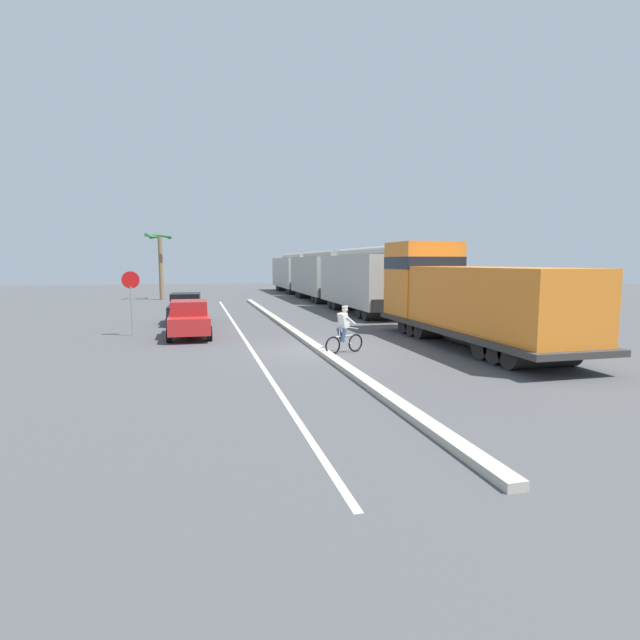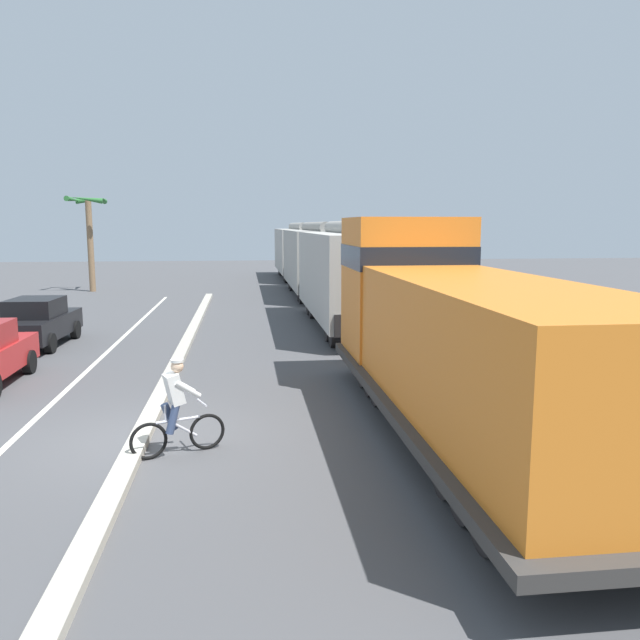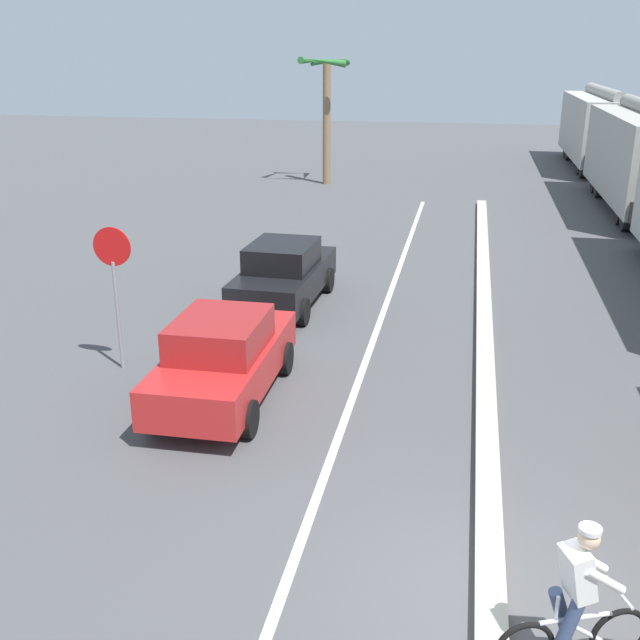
# 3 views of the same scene
# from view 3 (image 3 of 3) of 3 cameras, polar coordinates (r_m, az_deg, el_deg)

# --- Properties ---
(ground_plane) EXTENTS (120.00, 120.00, 0.00)m
(ground_plane) POSITION_cam_3_polar(r_m,az_deg,el_deg) (9.48, 12.81, -20.15)
(ground_plane) COLOR #4C4C4F
(median_curb) EXTENTS (0.36, 36.00, 0.16)m
(median_curb) POSITION_cam_3_polar(r_m,az_deg,el_deg) (14.58, 12.51, -4.65)
(median_curb) COLOR #B2AD9E
(median_curb) RESTS_ON ground
(lane_stripe) EXTENTS (0.14, 36.00, 0.01)m
(lane_stripe) POSITION_cam_3_polar(r_m,az_deg,el_deg) (14.71, 3.10, -4.26)
(lane_stripe) COLOR silver
(lane_stripe) RESTS_ON ground
(hopper_car_trailing) EXTENTS (2.90, 10.60, 4.18)m
(hopper_car_trailing) POSITION_cam_3_polar(r_m,az_deg,el_deg) (43.44, 20.50, 13.54)
(hopper_car_trailing) COLOR #ACA9A2
(hopper_car_trailing) RESTS_ON ground
(parked_car_red) EXTENTS (1.86, 4.21, 1.62)m
(parked_car_red) POSITION_cam_3_polar(r_m,az_deg,el_deg) (13.55, -7.36, -2.87)
(parked_car_red) COLOR red
(parked_car_red) RESTS_ON ground
(parked_car_black) EXTENTS (1.96, 4.26, 1.62)m
(parked_car_black) POSITION_cam_3_polar(r_m,az_deg,el_deg) (18.48, -2.76, 3.54)
(parked_car_black) COLOR black
(parked_car_black) RESTS_ON ground
(cyclist) EXTENTS (1.61, 0.74, 1.71)m
(cyclist) POSITION_cam_3_polar(r_m,az_deg,el_deg) (8.39, 18.93, -19.76)
(cyclist) COLOR black
(cyclist) RESTS_ON ground
(stop_sign) EXTENTS (0.76, 0.08, 2.88)m
(stop_sign) POSITION_cam_3_polar(r_m,az_deg,el_deg) (14.91, -15.42, 3.63)
(stop_sign) COLOR gray
(stop_sign) RESTS_ON ground
(palm_tree_near) EXTENTS (2.41, 2.25, 5.77)m
(palm_tree_near) POSITION_cam_3_polar(r_m,az_deg,el_deg) (35.63, 0.55, 16.94)
(palm_tree_near) COLOR #846647
(palm_tree_near) RESTS_ON ground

